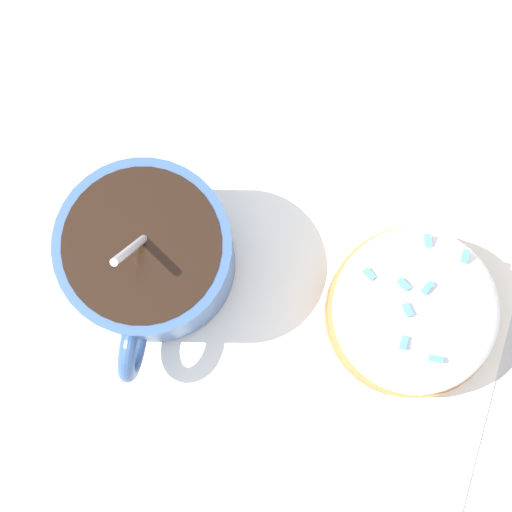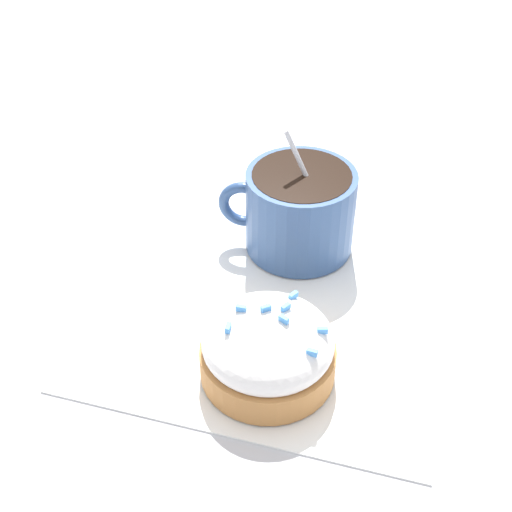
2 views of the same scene
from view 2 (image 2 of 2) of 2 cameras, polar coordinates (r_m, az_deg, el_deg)
name	(u,v)px [view 2 (image 2 of 2)]	position (r m, az deg, el deg)	size (l,w,h in m)	color
ground_plane	(276,304)	(0.56, 1.57, -3.82)	(3.00, 3.00, 0.00)	#B2B2B7
paper_napkin	(276,302)	(0.56, 1.57, -3.71)	(0.27, 0.27, 0.00)	white
coffee_cup	(303,208)	(0.59, 3.79, 3.84)	(0.09, 0.12, 0.11)	#335184
frosted_pastry	(268,349)	(0.49, 0.96, -7.42)	(0.09, 0.09, 0.06)	#B2753D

